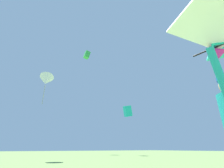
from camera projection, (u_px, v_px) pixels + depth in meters
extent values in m
cylinder|color=teal|center=(218.00, 71.00, 1.97)|extent=(0.28, 0.12, 0.62)
cylinder|color=black|center=(218.00, 46.00, 2.30)|extent=(0.10, 0.70, 0.02)
cube|color=white|center=(212.00, 24.00, 2.01)|extent=(1.00, 0.93, 0.20)
cone|color=#DB2393|center=(219.00, 52.00, 2.26)|extent=(0.26, 0.22, 0.24)
cone|color=white|center=(46.00, 80.00, 12.17)|extent=(1.51, 1.60, 1.32)
cylinder|color=#A4A4A4|center=(44.00, 94.00, 11.76)|extent=(0.04, 0.04, 1.45)
cube|color=green|center=(87.00, 55.00, 28.87)|extent=(1.06, 0.83, 1.44)
cube|color=#19B2AD|center=(128.00, 111.00, 20.57)|extent=(1.31, 1.19, 1.58)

